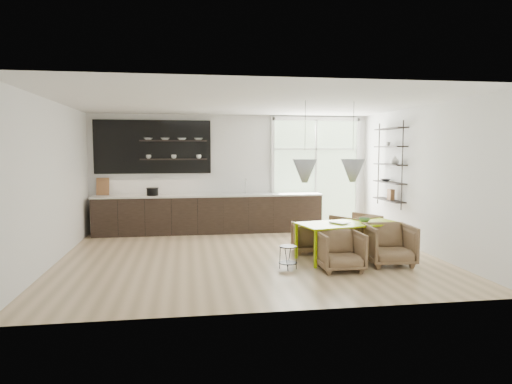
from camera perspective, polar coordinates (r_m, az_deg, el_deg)
name	(u,v)px	position (r m, az deg, el deg)	size (l,w,h in m)	color
room	(269,177)	(9.73, 1.59, 1.95)	(7.02, 6.01, 2.91)	#D2B188
kitchen_run	(206,208)	(11.25, -6.30, -2.04)	(5.54, 0.69, 2.75)	black
right_shelving	(390,167)	(10.64, 16.43, 3.05)	(0.26, 1.22, 1.90)	black
dining_table	(349,225)	(8.64, 11.51, -4.08)	(2.00, 1.21, 0.68)	#AADD01
armchair_back_left	(309,237)	(9.14, 6.69, -5.63)	(0.65, 0.66, 0.60)	brown
armchair_back_right	(355,232)	(9.55, 12.32, -4.87)	(0.78, 0.80, 0.73)	brown
armchair_front_left	(340,251)	(7.87, 10.48, -7.24)	(0.71, 0.73, 0.67)	brown
armchair_front_right	(389,244)	(8.43, 16.32, -6.31)	(0.78, 0.80, 0.73)	brown
wire_stool	(288,254)	(7.84, 4.03, -7.77)	(0.32, 0.32, 0.40)	black
table_book	(335,223)	(8.42, 9.89, -3.88)	(0.24, 0.32, 0.03)	white
table_bowl	(364,220)	(8.83, 13.40, -3.40)	(0.21, 0.21, 0.07)	#5A8C58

